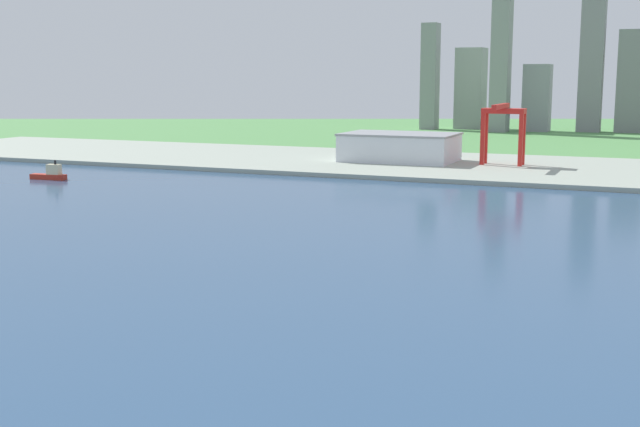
{
  "coord_description": "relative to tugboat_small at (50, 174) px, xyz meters",
  "views": [
    {
      "loc": [
        66.03,
        32.74,
        51.38
      ],
      "look_at": [
        2.1,
        184.18,
        24.04
      ],
      "focal_mm": 46.64,
      "sensor_mm": 36.0,
      "label": 1
    }
  ],
  "objects": [
    {
      "name": "warehouse_main",
      "position": [
        140.16,
        132.91,
        7.68
      ],
      "size": [
        64.18,
        42.82,
        16.17
      ],
      "color": "silver",
      "rests_on": "industrial_pier"
    },
    {
      "name": "tugboat_small",
      "position": [
        0.0,
        0.0,
        0.0
      ],
      "size": [
        19.15,
        6.44,
        9.76
      ],
      "color": "#B22D1E",
      "rests_on": "water_bay"
    },
    {
      "name": "port_crane_red",
      "position": [
        198.85,
        133.32,
        23.92
      ],
      "size": [
        23.2,
        37.7,
        33.82
      ],
      "color": "red",
      "rests_on": "industrial_pier"
    },
    {
      "name": "water_bay",
      "position": [
        218.14,
        -119.75,
        -2.85
      ],
      "size": [
        840.0,
        360.0,
        0.15
      ],
      "primitive_type": "cube",
      "color": "#2D4C70",
      "rests_on": "ground"
    },
    {
      "name": "distant_skyline",
      "position": [
        204.27,
        473.85,
        52.8
      ],
      "size": [
        307.52,
        74.94,
        152.66
      ],
      "color": "gray",
      "rests_on": "ground"
    },
    {
      "name": "ground_plane",
      "position": [
        218.14,
        -59.75,
        -2.92
      ],
      "size": [
        2400.0,
        2400.0,
        0.0
      ],
      "primitive_type": "plane",
      "color": "#518D4B"
    },
    {
      "name": "industrial_pier",
      "position": [
        218.14,
        130.25,
        -1.67
      ],
      "size": [
        840.0,
        140.0,
        2.5
      ],
      "primitive_type": "cube",
      "color": "#98A193",
      "rests_on": "ground"
    }
  ]
}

